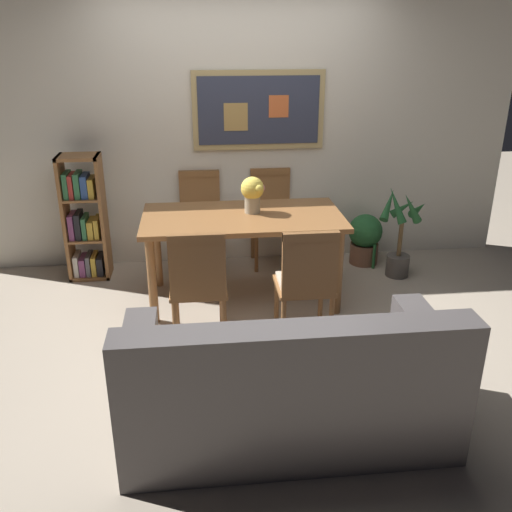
% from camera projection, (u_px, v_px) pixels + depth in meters
% --- Properties ---
extents(ground_plane, '(12.00, 12.00, 0.00)m').
position_uv_depth(ground_plane, '(255.00, 329.00, 4.29)').
color(ground_plane, tan).
extents(wall_back_with_painting, '(5.20, 0.14, 2.60)m').
position_uv_depth(wall_back_with_painting, '(238.00, 126.00, 5.16)').
color(wall_back_with_painting, silver).
rests_on(wall_back_with_painting, ground_plane).
extents(dining_table, '(1.62, 0.84, 0.74)m').
position_uv_depth(dining_table, '(243.00, 226.00, 4.53)').
color(dining_table, brown).
rests_on(dining_table, ground_plane).
extents(dining_chair_near_left, '(0.40, 0.41, 0.91)m').
position_uv_depth(dining_chair_near_left, '(198.00, 280.00, 3.85)').
color(dining_chair_near_left, brown).
rests_on(dining_chair_near_left, ground_plane).
extents(dining_chair_far_right, '(0.40, 0.41, 0.91)m').
position_uv_depth(dining_chair_far_right, '(271.00, 209.00, 5.33)').
color(dining_chair_far_right, brown).
rests_on(dining_chair_far_right, ground_plane).
extents(dining_chair_near_right, '(0.40, 0.41, 0.91)m').
position_uv_depth(dining_chair_near_right, '(306.00, 278.00, 3.88)').
color(dining_chair_near_right, brown).
rests_on(dining_chair_near_right, ground_plane).
extents(dining_chair_far_left, '(0.40, 0.41, 0.91)m').
position_uv_depth(dining_chair_far_left, '(200.00, 212.00, 5.25)').
color(dining_chair_far_left, brown).
rests_on(dining_chair_far_left, ground_plane).
extents(leather_couch, '(1.80, 0.84, 0.84)m').
position_uv_depth(leather_couch, '(287.00, 389.00, 3.07)').
color(leather_couch, '#514C4C').
rests_on(leather_couch, ground_plane).
extents(bookshelf, '(0.36, 0.28, 1.13)m').
position_uv_depth(bookshelf, '(85.00, 221.00, 5.00)').
color(bookshelf, brown).
rests_on(bookshelf, ground_plane).
extents(potted_ivy, '(0.32, 0.32, 0.53)m').
position_uv_depth(potted_ivy, '(365.00, 238.00, 5.39)').
color(potted_ivy, brown).
rests_on(potted_ivy, ground_plane).
extents(potted_palm, '(0.41, 0.39, 0.86)m').
position_uv_depth(potted_palm, '(400.00, 237.00, 5.07)').
color(potted_palm, '#4C4742').
rests_on(potted_palm, ground_plane).
extents(flower_vase, '(0.20, 0.20, 0.30)m').
position_uv_depth(flower_vase, '(253.00, 192.00, 4.50)').
color(flower_vase, tan).
rests_on(flower_vase, dining_table).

